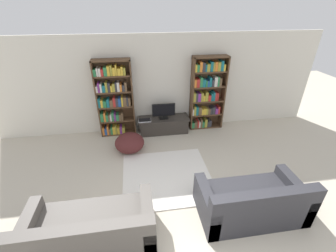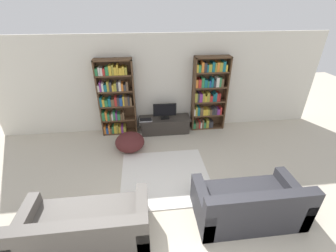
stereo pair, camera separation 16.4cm
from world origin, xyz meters
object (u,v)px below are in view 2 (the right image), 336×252
Objects in this scene: bookshelf_right at (208,94)px; laptop at (146,120)px; couch_left_sectional at (86,228)px; beanbag_ottoman at (130,142)px; couch_right_sofa at (248,205)px; tv_stand at (165,125)px; bookshelf_left at (116,98)px; television at (165,111)px.

bookshelf_right is 6.03× the size of laptop.
couch_left_sectional reaches higher than beanbag_ottoman.
couch_right_sofa is at bearing 2.96° from couch_left_sectional.
tv_stand is 0.80× the size of couch_right_sofa.
tv_stand is 3.23m from couch_right_sofa.
bookshelf_left is 2.88× the size of beanbag_ottoman.
couch_left_sectional is 2.46m from beanbag_ottoman.
bookshelf_right is 1.47m from tv_stand.
beanbag_ottoman is (-0.95, -0.79, 0.00)m from tv_stand.
couch_right_sofa reaches higher than couch_left_sectional.
bookshelf_left is 1.17× the size of couch_right_sofa.
beanbag_ottoman is at bearing -141.13° from television.
tv_stand is 2.24× the size of television.
bookshelf_right is at bearing -0.02° from bookshelf_left.
laptop reaches higher than beanbag_ottoman.
bookshelf_left is at bearing 179.98° from bookshelf_right.
television is at bearing 38.87° from beanbag_ottoman.
bookshelf_left reaches higher than television.
laptop is 0.19× the size of couch_right_sofa.
bookshelf_right is 1.08× the size of couch_left_sectional.
bookshelf_right is 3.26m from couch_right_sofa.
couch_left_sectional is at bearing -108.10° from laptop.
beanbag_ottoman is at bearing -70.09° from bookshelf_left.
couch_left_sectional is 2.67× the size of beanbag_ottoman.
bookshelf_right reaches higher than couch_left_sectional.
bookshelf_left is 1.34m from television.
couch_right_sofa is 2.47× the size of beanbag_ottoman.
bookshelf_right reaches higher than couch_right_sofa.
laptop is (-0.53, -0.07, -0.21)m from television.
television is 1.85× the size of laptop.
television is (0.00, -0.02, 0.44)m from tv_stand.
beanbag_ottoman is (0.33, -0.92, -0.80)m from bookshelf_left.
tv_stand is (-1.22, -0.13, -0.81)m from bookshelf_right.
laptop is 0.48× the size of beanbag_ottoman.
couch_right_sofa is at bearing -47.72° from beanbag_ottoman.
laptop is at bearing 71.90° from couch_left_sectional.
laptop is 3.25m from couch_left_sectional.
bookshelf_right reaches higher than laptop.
couch_left_sectional is (-0.25, -3.31, -0.76)m from bookshelf_left.
couch_right_sofa is at bearing -53.11° from bookshelf_left.
tv_stand is at bearing 90.00° from television.
couch_left_sectional is (-1.01, -3.09, -0.18)m from laptop.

